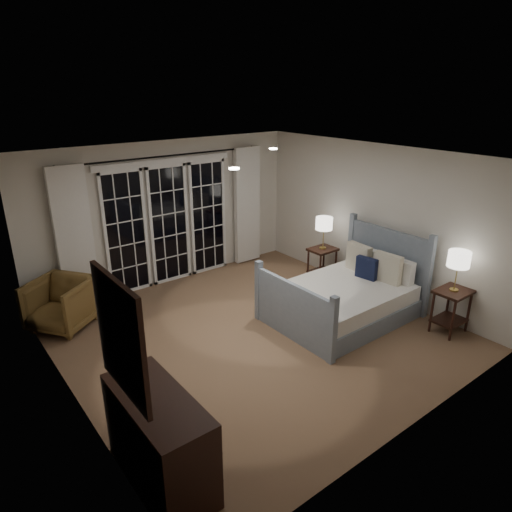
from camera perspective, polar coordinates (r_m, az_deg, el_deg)
floor at (r=6.66m, az=-0.13°, el=-9.68°), size 5.00×5.00×0.00m
ceiling at (r=5.81m, az=-0.15°, el=12.12°), size 5.00×5.00×0.00m
wall_left at (r=5.11m, az=-22.99°, el=-5.53°), size 0.02×5.00×2.50m
wall_right at (r=7.83m, az=14.53°, el=4.35°), size 0.02×5.00×2.50m
wall_back at (r=8.15m, az=-11.01°, el=5.27°), size 5.00×0.02×2.50m
wall_front at (r=4.58m, az=19.58°, el=-8.12°), size 5.00×0.02×2.50m
french_doors at (r=8.16m, az=-10.80°, el=4.13°), size 2.50×0.04×2.20m
curtain_rod at (r=7.86m, az=-11.17°, el=12.16°), size 3.50×0.03×0.03m
curtain_left at (r=7.50m, az=-21.75°, el=2.01°), size 0.55×0.10×2.25m
curtain_right at (r=8.92m, az=-1.13°, el=6.31°), size 0.55×0.10×2.25m
downlight_a at (r=6.77m, az=2.16°, el=13.25°), size 0.12×0.12×0.01m
downlight_b at (r=5.14m, az=-2.75°, el=10.86°), size 0.12×0.12×0.01m
bed at (r=7.12m, az=11.09°, el=-5.10°), size 2.10×1.50×1.22m
nightstand_left at (r=7.08m, az=23.23°, el=-5.61°), size 0.50×0.40×0.65m
nightstand_right at (r=8.29m, az=8.27°, el=-0.44°), size 0.47×0.38×0.62m
lamp_left at (r=6.83m, az=24.04°, el=-0.41°), size 0.30×0.30×0.58m
lamp_right at (r=8.08m, az=8.51°, el=4.00°), size 0.30×0.30×0.57m
armchair at (r=7.24m, az=-23.18°, el=-5.52°), size 1.13×1.13×0.75m
dresser at (r=4.41m, az=-11.96°, el=-21.46°), size 0.52×1.23×0.87m
mirror at (r=3.69m, az=-16.56°, el=-9.73°), size 0.05×0.85×1.00m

